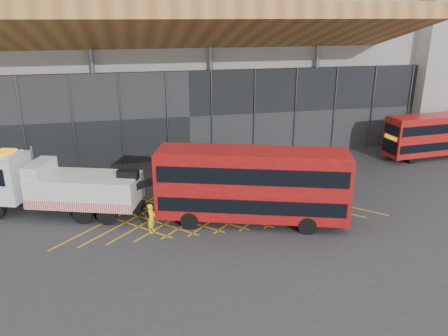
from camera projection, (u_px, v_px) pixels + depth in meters
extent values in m
plane|color=#2C2C2F|center=(186.00, 212.00, 29.61)|extent=(120.00, 120.00, 0.00)
cube|color=gold|center=(113.00, 218.00, 28.64)|extent=(7.16, 7.16, 0.01)
cube|color=gold|center=(113.00, 218.00, 28.64)|extent=(7.16, 7.16, 0.01)
cube|color=gold|center=(138.00, 216.00, 28.96)|extent=(7.16, 7.16, 0.01)
cube|color=gold|center=(138.00, 216.00, 28.96)|extent=(7.16, 7.16, 0.01)
cube|color=gold|center=(162.00, 214.00, 29.29)|extent=(7.16, 7.16, 0.01)
cube|color=gold|center=(162.00, 214.00, 29.29)|extent=(7.16, 7.16, 0.01)
cube|color=gold|center=(186.00, 212.00, 29.61)|extent=(7.16, 7.16, 0.01)
cube|color=gold|center=(186.00, 212.00, 29.61)|extent=(7.16, 7.16, 0.01)
cube|color=gold|center=(209.00, 209.00, 29.94)|extent=(7.16, 7.16, 0.01)
cube|color=gold|center=(209.00, 209.00, 29.94)|extent=(7.16, 7.16, 0.01)
cube|color=gold|center=(231.00, 207.00, 30.26)|extent=(7.16, 7.16, 0.01)
cube|color=gold|center=(231.00, 207.00, 30.26)|extent=(7.16, 7.16, 0.01)
cube|color=gold|center=(254.00, 205.00, 30.58)|extent=(7.16, 7.16, 0.01)
cube|color=gold|center=(254.00, 205.00, 30.58)|extent=(7.16, 7.16, 0.01)
cube|color=gold|center=(275.00, 203.00, 30.91)|extent=(7.16, 7.16, 0.01)
cube|color=gold|center=(275.00, 203.00, 30.91)|extent=(7.16, 7.16, 0.01)
cube|color=gold|center=(297.00, 201.00, 31.23)|extent=(7.16, 7.16, 0.01)
cube|color=gold|center=(297.00, 201.00, 31.23)|extent=(7.16, 7.16, 0.01)
cube|color=gold|center=(317.00, 199.00, 31.56)|extent=(7.16, 7.16, 0.01)
cube|color=gold|center=(317.00, 199.00, 31.56)|extent=(7.16, 7.16, 0.01)
cube|color=gray|center=(178.00, 52.00, 44.54)|extent=(55.00, 14.00, 18.00)
cube|color=black|center=(189.00, 116.00, 39.47)|extent=(55.00, 0.80, 8.00)
cube|color=#995E2C|center=(167.00, 30.00, 33.17)|extent=(40.00, 11.93, 4.07)
cylinder|color=#595B60|center=(96.00, 109.00, 37.33)|extent=(0.36, 0.36, 10.00)
cylinder|color=#595B60|center=(211.00, 104.00, 39.36)|extent=(0.36, 0.36, 10.00)
cylinder|color=#595B60|center=(314.00, 100.00, 41.39)|extent=(0.36, 0.36, 10.00)
cube|color=black|center=(64.00, 203.00, 29.08)|extent=(10.64, 4.52, 0.40)
cube|color=silver|center=(5.00, 177.00, 28.92)|extent=(3.50, 3.57, 2.97)
cube|color=orange|center=(4.00, 152.00, 28.31)|extent=(1.41, 1.62, 0.14)
cube|color=silver|center=(85.00, 188.00, 28.56)|extent=(7.61, 4.95, 1.83)
cube|color=red|center=(77.00, 207.00, 27.41)|extent=(6.73, 2.31, 0.63)
cube|color=silver|center=(39.00, 168.00, 28.42)|extent=(1.95, 2.96, 0.80)
cube|color=black|center=(128.00, 175.00, 27.90)|extent=(1.48, 0.98, 0.57)
cube|color=black|center=(146.00, 184.00, 27.98)|extent=(2.49, 1.17, 1.23)
cylinder|color=black|center=(16.00, 195.00, 30.67)|extent=(1.32, 0.78, 1.26)
cylinder|color=black|center=(107.00, 215.00, 27.67)|extent=(1.32, 0.78, 1.26)
cylinder|color=black|center=(120.00, 200.00, 29.91)|extent=(1.32, 0.78, 1.26)
cylinder|color=#595B60|center=(34.00, 163.00, 29.63)|extent=(0.16, 0.16, 2.51)
cube|color=maroon|center=(252.00, 184.00, 27.21)|extent=(12.13, 6.28, 4.18)
cube|color=black|center=(251.00, 198.00, 27.54)|extent=(11.70, 6.19, 0.92)
cube|color=black|center=(252.00, 169.00, 26.89)|extent=(11.70, 6.19, 1.02)
cube|color=black|center=(159.00, 194.00, 28.06)|extent=(0.80, 2.32, 1.40)
cube|color=black|center=(158.00, 166.00, 27.44)|extent=(0.80, 2.32, 1.02)
cube|color=yellow|center=(158.00, 179.00, 27.72)|extent=(0.65, 1.85, 0.38)
cube|color=maroon|center=(253.00, 151.00, 26.51)|extent=(11.84, 5.99, 0.13)
cylinder|color=black|center=(190.00, 220.00, 27.10)|extent=(1.17, 0.65, 1.12)
cylinder|color=black|center=(196.00, 204.00, 29.40)|extent=(1.17, 0.65, 1.12)
cylinder|color=black|center=(307.00, 225.00, 26.44)|extent=(1.17, 0.65, 1.12)
cylinder|color=black|center=(304.00, 209.00, 28.74)|extent=(1.17, 0.65, 1.12)
cube|color=#9E0F0C|center=(437.00, 134.00, 40.25)|extent=(10.06, 3.05, 3.50)
cube|color=black|center=(435.00, 143.00, 40.52)|extent=(9.67, 3.08, 0.77)
cube|color=black|center=(438.00, 126.00, 39.98)|extent=(9.67, 3.08, 0.86)
cube|color=black|center=(390.00, 147.00, 39.14)|extent=(0.22, 2.02, 1.17)
cube|color=black|center=(392.00, 130.00, 38.62)|extent=(0.22, 2.02, 0.86)
cube|color=yellow|center=(391.00, 137.00, 38.86)|extent=(0.18, 1.61, 0.32)
cube|color=#9E0F0C|center=(440.00, 115.00, 39.66)|extent=(9.85, 2.85, 0.11)
cylinder|color=black|center=(413.00, 158.00, 39.06)|extent=(0.96, 0.34, 0.94)
cylinder|color=black|center=(398.00, 152.00, 40.87)|extent=(0.96, 0.34, 0.94)
imported|color=yellow|center=(151.00, 218.00, 26.56)|extent=(0.68, 0.79, 1.84)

